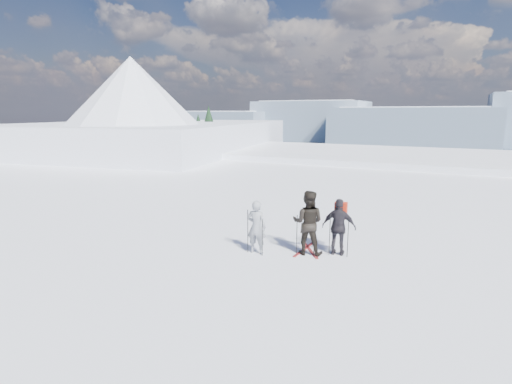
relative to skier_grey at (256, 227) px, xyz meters
The scene contains 9 objects.
lake_basin 29.10m from the skier_grey, 87.53° to the left, with size 820.00×820.00×71.62m.
far_mountain_range 454.04m from the skier_grey, 86.11° to the left, with size 770.00×110.00×53.00m.
near_ridge 37.63m from the skier_grey, 132.69° to the left, with size 31.37×35.68×25.62m.
skier_grey is the anchor object (origin of this frame).
skier_dark 1.56m from the skier_grey, 24.35° to the left, with size 0.95×0.74×1.96m, color black.
skier_pack 2.48m from the skier_grey, 23.07° to the left, with size 1.01×0.42×1.73m, color black.
backpack 2.81m from the skier_grey, 28.43° to the left, with size 0.37×0.21×0.49m, color red.
ski_poles 1.31m from the skier_grey, 19.91° to the left, with size 2.86×1.06×1.35m.
skis_loose 1.83m from the skier_grey, 37.94° to the left, with size 1.04×1.70×0.03m.
Camera 1 is at (4.01, -8.55, 4.27)m, focal length 28.00 mm.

